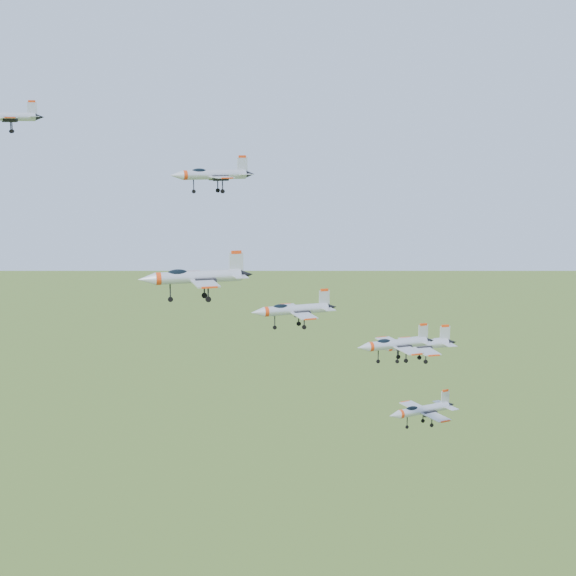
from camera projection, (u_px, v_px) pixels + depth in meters
name	position (u px, v px, depth m)	size (l,w,h in m)	color
jet_lead	(3.00, 116.00, 108.77)	(10.57, 8.68, 2.83)	#AFB3BC
jet_left_high	(212.00, 174.00, 110.07)	(12.15, 9.97, 3.26)	#AFB3BC
jet_right_high	(195.00, 277.00, 93.85)	(13.70, 11.40, 3.66)	#AFB3BC
jet_left_low	(293.00, 310.00, 120.03)	(13.65, 11.30, 3.65)	#AFB3BC
jet_right_low	(395.00, 344.00, 103.82)	(11.30, 9.30, 3.03)	#AFB3BC
jet_trail	(415.00, 344.00, 127.37)	(13.92, 11.64, 3.72)	#AFB3BC
jet_extra	(422.00, 410.00, 136.00)	(13.67, 11.32, 3.65)	#AFB3BC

